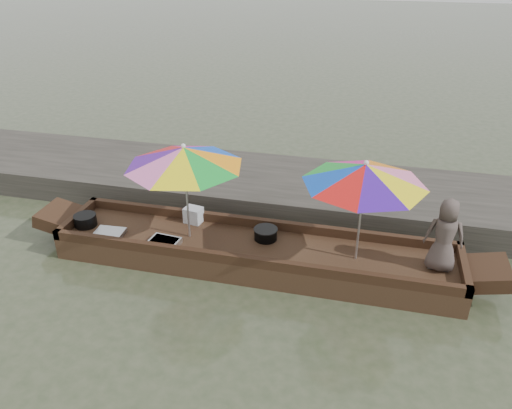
% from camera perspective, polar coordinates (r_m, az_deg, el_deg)
% --- Properties ---
extents(water, '(80.00, 80.00, 0.00)m').
position_cam_1_polar(water, '(7.85, -0.17, -6.79)').
color(water, '#364128').
rests_on(water, ground).
extents(dock, '(22.00, 2.20, 0.50)m').
position_cam_1_polar(dock, '(9.59, 2.98, 1.76)').
color(dock, '#2D2B26').
rests_on(dock, ground).
extents(boat_hull, '(6.14, 1.20, 0.35)m').
position_cam_1_polar(boat_hull, '(7.75, -0.18, -5.73)').
color(boat_hull, '#382117').
rests_on(boat_hull, water).
extents(cooking_pot, '(0.36, 0.36, 0.19)m').
position_cam_1_polar(cooking_pot, '(8.59, -18.92, -1.71)').
color(cooking_pot, black).
rests_on(cooking_pot, boat_hull).
extents(tray_crayfish, '(0.49, 0.36, 0.09)m').
position_cam_1_polar(tray_crayfish, '(7.76, -10.42, -4.28)').
color(tray_crayfish, silver).
rests_on(tray_crayfish, boat_hull).
extents(tray_scallop, '(0.47, 0.34, 0.06)m').
position_cam_1_polar(tray_scallop, '(8.24, -16.39, -3.10)').
color(tray_scallop, silver).
rests_on(tray_scallop, boat_hull).
extents(charcoal_grill, '(0.35, 0.35, 0.17)m').
position_cam_1_polar(charcoal_grill, '(7.77, 1.11, -3.42)').
color(charcoal_grill, black).
rests_on(charcoal_grill, boat_hull).
extents(supply_bag, '(0.31, 0.26, 0.26)m').
position_cam_1_polar(supply_bag, '(8.27, -7.16, -1.19)').
color(supply_bag, silver).
rests_on(supply_bag, boat_hull).
extents(vendor, '(0.56, 0.39, 1.10)m').
position_cam_1_polar(vendor, '(7.33, 20.77, -3.29)').
color(vendor, '#4F433D').
rests_on(vendor, boat_hull).
extents(umbrella_bow, '(2.06, 2.06, 1.55)m').
position_cam_1_polar(umbrella_bow, '(7.57, -7.94, 1.38)').
color(umbrella_bow, orange).
rests_on(umbrella_bow, boat_hull).
extents(umbrella_stern, '(1.79, 1.79, 1.55)m').
position_cam_1_polar(umbrella_stern, '(7.10, 11.88, -0.85)').
color(umbrella_stern, pink).
rests_on(umbrella_stern, boat_hull).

